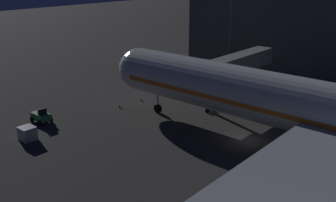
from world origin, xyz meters
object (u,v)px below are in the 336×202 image
object	(u,v)px
baggage_tug_lead	(41,116)
baggage_container_near_belt	(27,133)
traffic_cone_nose_port	(141,99)
jet_bridge	(230,66)
apron_floodlight_mast	(231,22)
traffic_cone_nose_starboard	(120,106)

from	to	relation	value
baggage_tug_lead	baggage_container_near_belt	world-z (taller)	baggage_tug_lead
baggage_container_near_belt	traffic_cone_nose_port	distance (m)	19.01
jet_bridge	baggage_tug_lead	distance (m)	27.25
jet_bridge	traffic_cone_nose_port	xyz separation A→B (m)	(7.71, -10.76, -5.46)
apron_floodlight_mast	baggage_container_near_belt	xyz separation A→B (m)	(42.31, -0.60, -8.88)
apron_floodlight_mast	traffic_cone_nose_port	bearing A→B (deg)	-1.59
apron_floodlight_mast	traffic_cone_nose_starboard	size ratio (longest dim) A/B	30.03
apron_floodlight_mast	baggage_tug_lead	distance (m)	39.45
baggage_container_near_belt	traffic_cone_nose_starboard	bearing A→B (deg)	-179.81
baggage_container_near_belt	apron_floodlight_mast	bearing A→B (deg)	179.19
baggage_container_near_belt	jet_bridge	bearing A→B (deg)	158.16
jet_bridge	baggage_container_near_belt	bearing A→B (deg)	-21.84
traffic_cone_nose_starboard	baggage_container_near_belt	bearing A→B (deg)	0.19
apron_floodlight_mast	traffic_cone_nose_port	size ratio (longest dim) A/B	30.03
traffic_cone_nose_port	jet_bridge	bearing A→B (deg)	125.64
baggage_tug_lead	traffic_cone_nose_starboard	size ratio (longest dim) A/B	5.01
baggage_container_near_belt	traffic_cone_nose_starboard	xyz separation A→B (m)	(-14.61, -0.05, -0.52)
baggage_tug_lead	traffic_cone_nose_port	world-z (taller)	baggage_tug_lead
jet_bridge	traffic_cone_nose_port	world-z (taller)	jet_bridge
apron_floodlight_mast	baggage_tug_lead	size ratio (longest dim) A/B	6.00
apron_floodlight_mast	baggage_container_near_belt	bearing A→B (deg)	-0.81
jet_bridge	baggage_tug_lead	bearing A→B (deg)	-32.50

